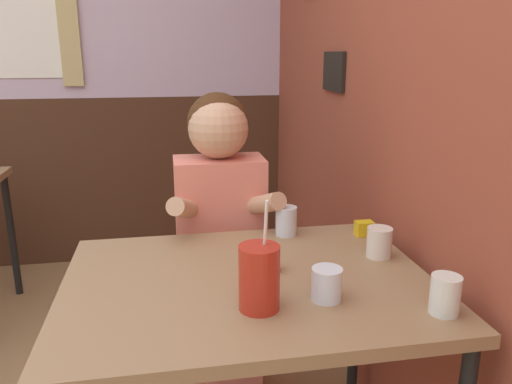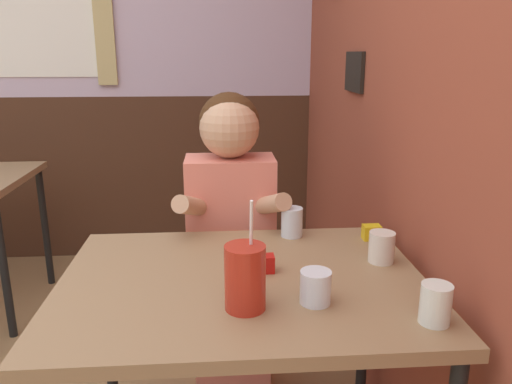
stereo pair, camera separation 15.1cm
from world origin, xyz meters
TOP-DOWN VIEW (x-y plane):
  - brick_wall_right at (1.49, 1.19)m, footprint 0.08×4.38m
  - back_wall at (-0.02, 2.41)m, footprint 5.92×0.09m
  - main_table at (0.91, 0.34)m, footprint 1.03×0.78m
  - person_seated at (0.89, 0.89)m, footprint 0.42×0.42m
  - cocktail_pitcher at (0.91, 0.16)m, footprint 0.10×0.10m
  - glass_near_pitcher at (1.09, 0.18)m, footprint 0.08×0.08m
  - glass_center at (1.35, 0.06)m, footprint 0.07×0.07m
  - glass_far_side at (1.34, 0.42)m, footprint 0.08×0.08m
  - glass_by_brick at (1.10, 0.66)m, footprint 0.07×0.07m
  - condiment_ketchup at (0.97, 0.37)m, footprint 0.06×0.04m
  - condiment_mustard at (1.36, 0.61)m, footprint 0.06×0.04m

SIDE VIEW (x-z plane):
  - person_seated at x=0.89m, z-range 0.06..1.29m
  - main_table at x=0.91m, z-range 0.31..1.07m
  - condiment_ketchup at x=0.97m, z-range 0.76..0.81m
  - condiment_mustard at x=1.36m, z-range 0.76..0.81m
  - glass_near_pitcher at x=1.09m, z-range 0.76..0.85m
  - glass_far_side at x=1.34m, z-range 0.76..0.86m
  - glass_center at x=1.35m, z-range 0.76..0.86m
  - glass_by_brick at x=1.10m, z-range 0.76..0.86m
  - cocktail_pitcher at x=0.91m, z-range 0.70..0.99m
  - brick_wall_right at x=1.49m, z-range 0.00..2.70m
  - back_wall at x=-0.02m, z-range 0.01..2.71m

